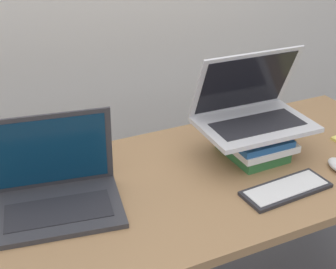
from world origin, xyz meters
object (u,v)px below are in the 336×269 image
(book_stack, at_px, (254,140))
(wireless_keyboard, at_px, (286,189))
(laptop_left, at_px, (56,190))
(laptop_on_books, at_px, (252,110))

(book_stack, xyz_separation_m, wireless_keyboard, (-0.03, -0.23, -0.05))
(laptop_left, bearing_deg, wireless_keyboard, -19.28)
(book_stack, relative_size, wireless_keyboard, 0.80)
(laptop_left, relative_size, wireless_keyboard, 1.36)
(wireless_keyboard, bearing_deg, book_stack, 81.64)
(laptop_left, xyz_separation_m, wireless_keyboard, (0.65, -0.23, -0.05))
(book_stack, bearing_deg, laptop_on_books, 118.37)
(laptop_left, distance_m, laptop_on_books, 0.69)
(laptop_left, height_order, book_stack, laptop_left)
(wireless_keyboard, bearing_deg, laptop_on_books, 83.97)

